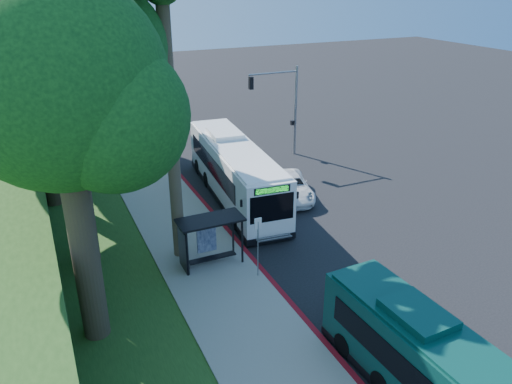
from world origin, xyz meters
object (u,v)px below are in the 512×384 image
pickup (290,187)px  bus_shelter (205,232)px  teal_bus (451,384)px  white_bus (234,170)px

pickup → bus_shelter: bearing=-128.7°
bus_shelter → teal_bus: size_ratio=0.29×
white_bus → bus_shelter: bearing=-117.2°
teal_bus → pickup: (3.87, 17.75, -0.86)m
teal_bus → white_bus: bearing=85.9°
pickup → teal_bus: bearing=-86.7°
teal_bus → pickup: size_ratio=2.09×
bus_shelter → teal_bus: teal_bus is taller
bus_shelter → pickup: bus_shelter is taller
teal_bus → pickup: 18.19m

